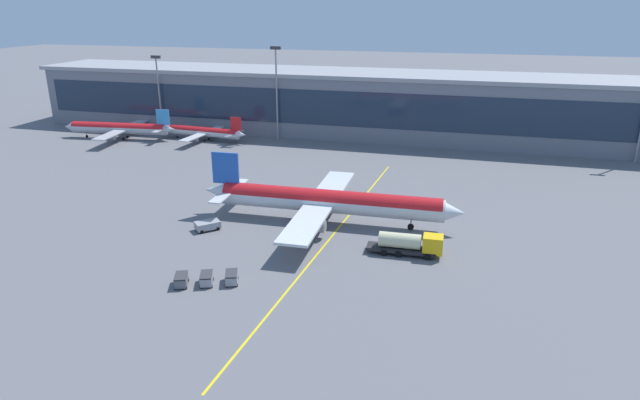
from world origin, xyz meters
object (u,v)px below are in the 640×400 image
baggage_cart_0 (181,280)px  commuter_jet_near (202,132)px  fuel_tanker (410,244)px  main_airliner (328,201)px  baggage_cart_1 (206,279)px  baggage_cart_2 (232,277)px  commuter_jet_far (119,128)px  pushback_tug (208,225)px

baggage_cart_0 → commuter_jet_near: 80.60m
baggage_cart_0 → fuel_tanker: bearing=31.9°
main_airliner → baggage_cart_1: main_airliner is taller
main_airliner → baggage_cart_0: bearing=-116.0°
fuel_tanker → baggage_cart_2: fuel_tanker is taller
commuter_jet_far → commuter_jet_near: commuter_jet_far is taller
main_airliner → baggage_cart_0: (-12.67, -26.00, -2.91)m
baggage_cart_0 → commuter_jet_near: bearing=114.9°
fuel_tanker → baggage_cart_1: size_ratio=3.59×
baggage_cart_2 → baggage_cart_1: bearing=-158.6°
main_airliner → fuel_tanker: 17.23m
main_airliner → commuter_jet_near: size_ratio=1.69×
baggage_cart_1 → commuter_jet_near: commuter_jet_near is taller
baggage_cart_2 → pushback_tug: bearing=125.4°
commuter_jet_far → main_airliner: bearing=-31.9°
baggage_cart_1 → baggage_cart_2: 3.20m
commuter_jet_far → baggage_cart_2: bearing=-47.0°
fuel_tanker → baggage_cart_1: 28.94m
baggage_cart_1 → baggage_cart_2: (2.98, 1.17, 0.00)m
commuter_jet_far → baggage_cart_0: bearing=-50.9°
main_airliner → baggage_cart_0: main_airliner is taller
fuel_tanker → pushback_tug: 32.23m
pushback_tug → baggage_cart_2: 18.91m
baggage_cart_0 → commuter_jet_near: commuter_jet_near is taller
fuel_tanker → baggage_cart_0: fuel_tanker is taller
baggage_cart_1 → baggage_cart_2: bearing=21.4°
baggage_cart_0 → pushback_tug: bearing=105.7°
baggage_cart_1 → commuter_jet_far: 89.75m
fuel_tanker → baggage_cart_0: bearing=-148.1°
fuel_tanker → commuter_jet_far: commuter_jet_far is taller
baggage_cart_0 → main_airliner: bearing=64.0°
pushback_tug → baggage_cart_2: baggage_cart_2 is taller
main_airliner → fuel_tanker: main_airliner is taller
main_airliner → baggage_cart_2: main_airliner is taller
pushback_tug → main_airliner: bearing=25.0°
main_airliner → commuter_jet_far: (-68.64, 42.81, -0.77)m
main_airliner → commuter_jet_near: main_airliner is taller
baggage_cart_1 → baggage_cart_2: same height
main_airliner → baggage_cart_1: bearing=-111.3°
main_airliner → commuter_jet_near: 66.25m
fuel_tanker → commuter_jet_far: bearing=148.1°
baggage_cart_2 → commuter_jet_near: 81.24m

